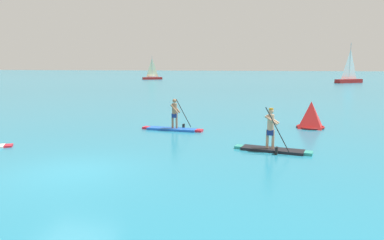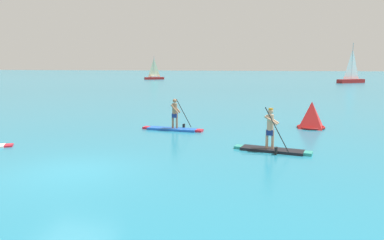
{
  "view_description": "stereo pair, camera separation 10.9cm",
  "coord_description": "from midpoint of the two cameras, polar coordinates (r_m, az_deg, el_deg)",
  "views": [
    {
      "loc": [
        6.47,
        -9.99,
        3.41
      ],
      "look_at": [
        2.4,
        6.59,
        0.8
      ],
      "focal_mm": 33.52,
      "sensor_mm": 36.0,
      "label": 1
    },
    {
      "loc": [
        6.57,
        -9.96,
        3.41
      ],
      "look_at": [
        2.4,
        6.59,
        0.8
      ],
      "focal_mm": 33.52,
      "sensor_mm": 36.0,
      "label": 2
    }
  ],
  "objects": [
    {
      "name": "sailboat_right_horizon",
      "position": [
        76.92,
        24.03,
        6.13
      ],
      "size": [
        5.69,
        5.09,
        7.72
      ],
      "rotation": [
        0.0,
        0.0,
        0.7
      ],
      "color": "#A51E1E",
      "rests_on": "ground"
    },
    {
      "name": "ground",
      "position": [
        12.39,
        -18.44,
        -7.74
      ],
      "size": [
        440.0,
        440.0,
        0.0
      ],
      "primitive_type": "plane",
      "color": "teal"
    },
    {
      "name": "sailboat_left_horizon",
      "position": [
        88.59,
        -6.0,
        6.95
      ],
      "size": [
        4.67,
        3.63,
        5.68
      ],
      "rotation": [
        0.0,
        0.0,
        0.57
      ],
      "color": "#A51E1E",
      "rests_on": "ground"
    },
    {
      "name": "paddleboarder_far_right",
      "position": [
        14.69,
        12.81,
        -3.55
      ],
      "size": [
        3.11,
        1.16,
        1.86
      ],
      "rotation": [
        0.0,
        0.0,
        -0.17
      ],
      "color": "black",
      "rests_on": "ground"
    },
    {
      "name": "paddleboarder_mid_center",
      "position": [
        19.0,
        -2.81,
        -0.69
      ],
      "size": [
        3.36,
        0.93,
        1.7
      ],
      "rotation": [
        0.0,
        0.0,
        -0.07
      ],
      "color": "blue",
      "rests_on": "ground"
    },
    {
      "name": "race_marker_buoy",
      "position": [
        20.65,
        18.6,
        0.59
      ],
      "size": [
        1.76,
        1.76,
        1.47
      ],
      "color": "red",
      "rests_on": "ground"
    }
  ]
}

